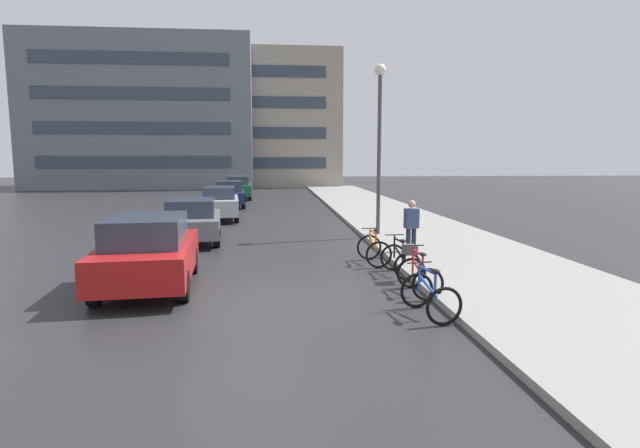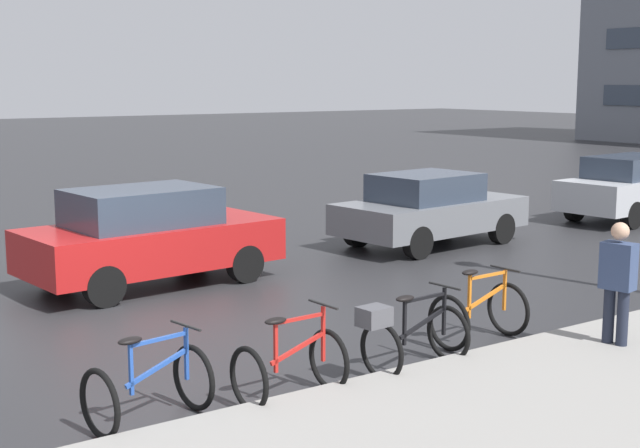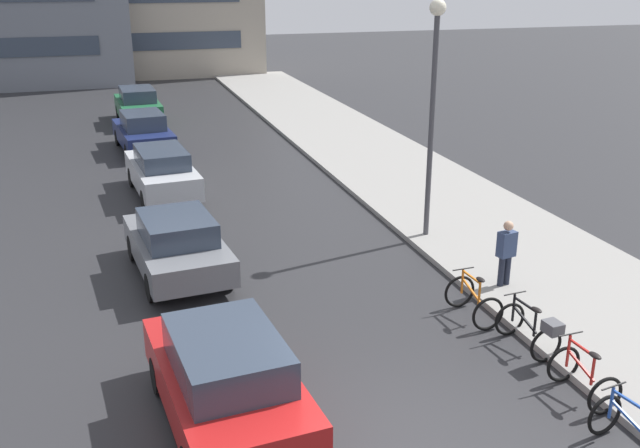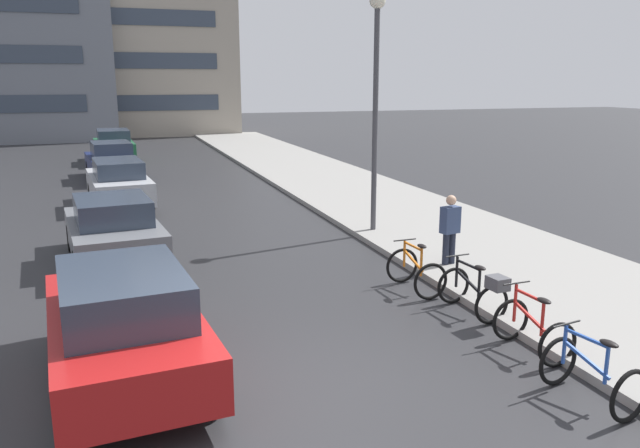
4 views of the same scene
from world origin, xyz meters
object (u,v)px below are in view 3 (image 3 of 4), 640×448
car_navy (143,132)px  pedestrian (506,252)px  bicycle_nearest (633,432)px  bicycle_second (584,377)px  car_green (138,105)px  car_grey (177,244)px  bicycle_farthest (473,301)px  car_red (226,378)px  bicycle_third (533,329)px  car_silver (162,171)px  streetlamp (434,87)px

car_navy → pedestrian: (6.76, -15.76, 0.15)m
bicycle_nearest → pedestrian: bearing=77.9°
bicycle_second → car_green: (-5.62, 25.63, 0.45)m
bicycle_nearest → car_navy: 22.13m
bicycle_nearest → car_grey: (-5.68, 8.77, 0.37)m
bicycle_farthest → car_grey: (-5.56, 4.12, 0.36)m
bicycle_farthest → car_red: car_red is taller
bicycle_third → car_red: car_red is taller
pedestrian → bicycle_nearest: bearing=-102.1°
bicycle_farthest → car_navy: car_navy is taller
bicycle_nearest → car_red: size_ratio=0.29×
bicycle_farthest → car_red: bearing=-159.1°
car_silver → bicycle_second: bearing=-67.5°
bicycle_second → streetlamp: streetlamp is taller
car_silver → car_green: 11.95m
bicycle_nearest → bicycle_third: bearing=84.8°
bicycle_nearest → car_silver: size_ratio=0.28×
bicycle_third → car_silver: size_ratio=0.32×
bicycle_third → car_grey: size_ratio=0.34×
car_red → car_navy: bearing=89.8°
bicycle_nearest → car_navy: bearing=104.5°
car_red → car_green: car_green is taller
bicycle_second → car_navy: bearing=106.2°
pedestrian → bicycle_third: bearing=-109.8°
bicycle_second → car_green: size_ratio=0.26×
pedestrian → car_navy: bearing=113.2°
bicycle_nearest → car_silver: bearing=109.6°
bicycle_second → bicycle_third: 1.58m
bicycle_farthest → car_green: (-5.27, 22.49, 0.44)m
car_grey → car_silver: car_silver is taller
streetlamp → bicycle_second: bearing=-95.2°
bicycle_farthest → car_navy: 17.64m
bicycle_farthest → bicycle_nearest: bearing=-88.6°
car_grey → car_green: size_ratio=0.97×
bicycle_second → car_grey: 9.37m
car_red → pedestrian: bearing=24.5°
car_grey → car_green: 18.38m
streetlamp → car_grey: bearing=-176.6°
bicycle_third → car_navy: 19.25m
bicycle_second → car_green: car_green is taller
bicycle_third → bicycle_farthest: 1.62m
bicycle_third → car_red: size_ratio=0.34×
car_red → pedestrian: 7.51m
car_red → car_silver: (0.21, 12.64, -0.03)m
car_red → car_silver: size_ratio=0.96×
car_silver → bicycle_third: bearing=-64.8°
bicycle_nearest → bicycle_farthest: size_ratio=1.03×
car_navy → streetlamp: streetlamp is taller
bicycle_third → pedestrian: (0.93, 2.59, 0.45)m
pedestrian → streetlamp: (-0.27, 3.49, 3.13)m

